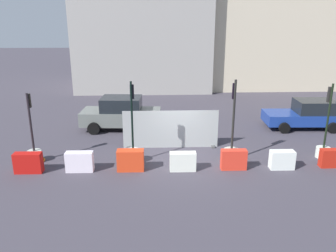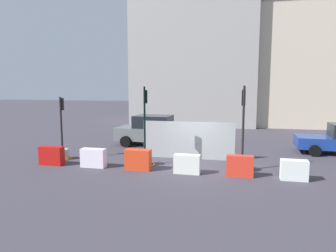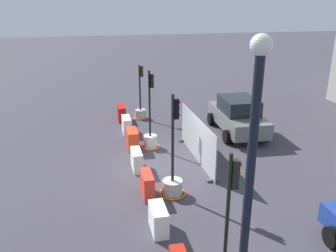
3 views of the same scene
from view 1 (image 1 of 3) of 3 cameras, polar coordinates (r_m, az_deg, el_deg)
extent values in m
plane|color=#3E3A44|center=(15.57, 2.15, -5.77)|extent=(120.00, 120.00, 0.00)
cylinder|color=#AFB5AA|center=(16.47, -21.41, -4.71)|extent=(0.63, 0.63, 0.52)
cylinder|color=black|center=(15.97, -22.04, 0.52)|extent=(0.10, 0.10, 2.63)
cube|color=black|center=(15.85, -22.26, 3.94)|extent=(0.16, 0.15, 0.60)
sphere|color=red|center=(15.88, -22.23, 4.72)|extent=(0.09, 0.09, 0.09)
sphere|color=orange|center=(15.92, -22.14, 4.02)|extent=(0.09, 0.09, 0.09)
sphere|color=green|center=(15.97, -22.06, 3.32)|extent=(0.09, 0.09, 0.09)
torus|color=orange|center=(16.56, -21.32, -5.43)|extent=(0.84, 0.84, 0.07)
cylinder|color=silver|center=(15.36, -5.83, -5.00)|extent=(0.63, 0.63, 0.59)
cylinder|color=black|center=(14.75, -6.05, 1.58)|extent=(0.09, 0.09, 3.07)
cube|color=black|center=(14.59, -6.06, 5.73)|extent=(0.18, 0.16, 0.61)
sphere|color=red|center=(14.62, -6.00, 6.58)|extent=(0.10, 0.10, 0.10)
sphere|color=orange|center=(14.66, -5.97, 5.80)|extent=(0.10, 0.10, 0.10)
sphere|color=green|center=(14.71, -5.95, 5.02)|extent=(0.10, 0.10, 0.10)
torus|color=orange|center=(15.46, -5.80, -5.90)|extent=(0.91, 0.91, 0.06)
cylinder|color=#B5B5A4|center=(15.70, 10.54, -4.79)|extent=(0.72, 0.72, 0.55)
cylinder|color=black|center=(15.10, 10.93, 1.72)|extent=(0.10, 0.10, 3.16)
cube|color=black|center=(14.96, 11.01, 5.75)|extent=(0.17, 0.17, 0.68)
sphere|color=red|center=(15.01, 10.95, 6.67)|extent=(0.10, 0.10, 0.10)
sphere|color=orange|center=(15.05, 10.90, 5.83)|extent=(0.10, 0.10, 0.10)
sphere|color=green|center=(15.10, 10.85, 4.99)|extent=(0.10, 0.10, 0.10)
torus|color=orange|center=(15.79, 10.49, -5.59)|extent=(0.96, 0.96, 0.06)
cylinder|color=silver|center=(17.38, 24.51, -4.03)|extent=(0.66, 0.66, 0.48)
cylinder|color=black|center=(16.86, 25.25, 1.45)|extent=(0.09, 0.09, 2.98)
cube|color=black|center=(16.74, 25.46, 4.76)|extent=(0.19, 0.17, 0.69)
sphere|color=red|center=(16.77, 25.39, 5.60)|extent=(0.11, 0.11, 0.11)
sphere|color=orange|center=(16.82, 25.29, 4.84)|extent=(0.11, 0.11, 0.11)
sphere|color=green|center=(16.86, 25.19, 4.08)|extent=(0.11, 0.11, 0.11)
cube|color=red|center=(15.39, -22.34, -5.72)|extent=(1.14, 0.42, 0.86)
cube|color=white|center=(14.84, -14.57, -5.80)|extent=(1.14, 0.43, 0.85)
cube|color=red|center=(14.53, -6.29, -5.71)|extent=(1.13, 0.49, 0.91)
cube|color=white|center=(14.44, 2.49, -5.96)|extent=(1.11, 0.39, 0.82)
cube|color=red|center=(14.81, 10.93, -5.53)|extent=(1.09, 0.37, 0.88)
cube|color=white|center=(15.40, 18.53, -5.38)|extent=(1.02, 0.46, 0.80)
cube|color=red|center=(16.38, 25.69, -4.86)|extent=(0.98, 0.38, 0.81)
cube|color=navy|center=(21.38, 21.61, 1.31)|extent=(4.48, 2.00, 0.62)
cube|color=black|center=(21.47, 23.42, 3.03)|extent=(2.27, 1.70, 0.74)
cylinder|color=black|center=(20.12, 18.88, -0.29)|extent=(0.62, 0.30, 0.61)
cylinder|color=black|center=(21.89, 17.29, 1.29)|extent=(0.62, 0.30, 0.61)
cylinder|color=black|center=(21.17, 25.89, -0.27)|extent=(0.62, 0.30, 0.61)
cylinder|color=black|center=(22.86, 23.85, 1.24)|extent=(0.62, 0.30, 0.61)
cube|color=slate|center=(19.83, -7.82, 1.54)|extent=(4.60, 2.16, 0.78)
cube|color=black|center=(19.62, -7.82, 3.70)|extent=(2.33, 1.79, 0.76)
cylinder|color=black|center=(19.28, -12.32, -0.40)|extent=(0.69, 0.32, 0.68)
cylinder|color=black|center=(21.13, -11.10, 1.30)|extent=(0.69, 0.32, 0.68)
cylinder|color=black|center=(18.82, -4.05, -0.46)|extent=(0.69, 0.32, 0.68)
cylinder|color=black|center=(20.72, -3.55, 1.27)|extent=(0.69, 0.32, 0.68)
cube|color=beige|center=(33.24, 15.45, 15.83)|extent=(12.34, 6.33, 10.86)
cube|color=#9DA3A3|center=(16.74, 0.45, -0.56)|extent=(4.69, 0.04, 1.90)
cube|color=#4C4C4C|center=(17.08, -6.65, -3.51)|extent=(0.16, 0.50, 0.10)
cube|color=#4C4C4C|center=(17.27, 7.46, -3.30)|extent=(0.16, 0.50, 0.10)
camera|label=2|loc=(4.09, 63.44, -32.34)|focal=32.77mm
camera|label=3|loc=(18.23, 50.56, 12.63)|focal=37.64mm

